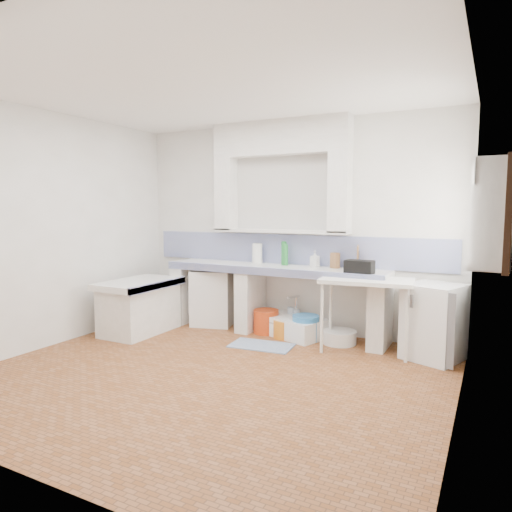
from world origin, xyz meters
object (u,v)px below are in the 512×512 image
at_px(stove, 214,297).
at_px(side_table, 366,315).
at_px(fridge, 434,322).
at_px(sink, 291,327).

xyz_separation_m(stove, side_table, (2.25, -0.26, 0.04)).
xyz_separation_m(side_table, fridge, (0.73, 0.07, -0.01)).
height_order(stove, side_table, stove).
bearing_deg(side_table, fridge, -0.20).
distance_m(sink, side_table, 1.11).
bearing_deg(sink, side_table, 7.09).
relative_size(sink, fridge, 1.11).
bearing_deg(fridge, side_table, -153.94).
bearing_deg(side_table, stove, 167.24).
bearing_deg(fridge, sink, -165.16).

